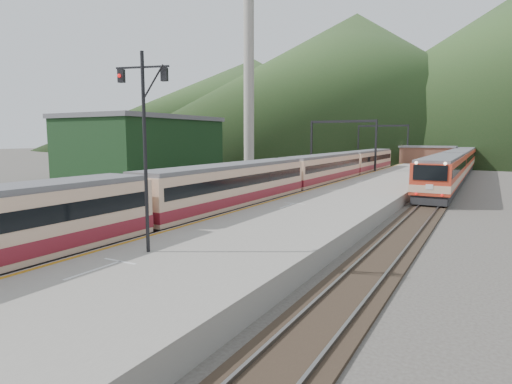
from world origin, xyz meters
The scene contains 17 objects.
track_main centered at (0.00, 40.00, 0.07)m, with size 2.60×200.00×0.23m.
track_far centered at (-5.00, 40.00, 0.07)m, with size 2.60×200.00×0.23m.
track_second centered at (11.50, 40.00, 0.07)m, with size 2.60×200.00×0.23m.
platform centered at (5.60, 38.00, 0.50)m, with size 8.00×100.00×1.00m, color gray.
gantry_near centered at (-2.85, 55.00, 5.59)m, with size 9.55×0.25×8.00m.
gantry_far centered at (-2.85, 80.00, 5.59)m, with size 9.55×0.25×8.00m.
warehouse centered at (-28.00, 42.00, 4.32)m, with size 14.50×20.50×8.60m.
smokestack centered at (-22.00, 62.00, 15.00)m, with size 1.80×1.80×30.00m, color #9E998E.
station_shed centered at (5.60, 78.00, 2.57)m, with size 9.40×4.40×3.10m.
hill_a centered at (-40.00, 190.00, 30.00)m, with size 180.00×180.00×60.00m, color #284C20.
hill_d centered at (-120.00, 240.00, 27.50)m, with size 200.00×200.00×55.00m, color #284C20.
main_train centered at (0.00, 30.49, 1.87)m, with size 2.69×73.78×3.28m.
second_train centered at (11.50, 63.26, 2.10)m, with size 3.07×62.94×3.75m.
signal_mast centered at (3.76, 8.73, 5.72)m, with size 2.14×0.72×7.80m.
short_signal_a centered at (-2.87, 9.59, 1.46)m, with size 0.26×0.23×2.27m.
short_signal_b centered at (-2.56, 35.19, 1.46)m, with size 0.25×0.20×2.27m.
short_signal_c centered at (-7.31, 14.99, 1.46)m, with size 0.23×0.18×2.27m.
Camera 1 is at (15.59, -3.82, 5.54)m, focal length 30.00 mm.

